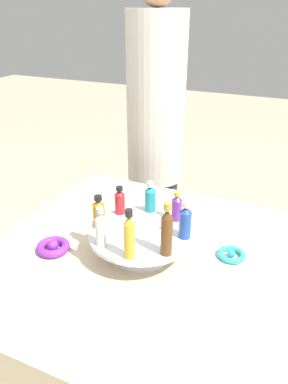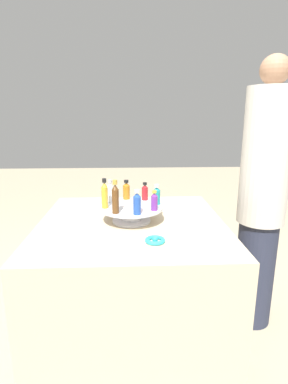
# 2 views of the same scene
# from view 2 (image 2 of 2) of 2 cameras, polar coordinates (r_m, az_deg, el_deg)

# --- Properties ---
(ground_plane) EXTENTS (12.00, 12.00, 0.00)m
(ground_plane) POSITION_cam_2_polar(r_m,az_deg,el_deg) (1.88, -1.98, -28.63)
(ground_plane) COLOR tan
(party_table) EXTENTS (0.89, 0.89, 0.78)m
(party_table) POSITION_cam_2_polar(r_m,az_deg,el_deg) (1.64, -2.11, -18.59)
(party_table) COLOR beige
(party_table) RESTS_ON ground_plane
(display_stand) EXTENTS (0.30, 0.30, 0.08)m
(display_stand) POSITION_cam_2_polar(r_m,az_deg,el_deg) (1.44, -2.27, -3.69)
(display_stand) COLOR silver
(display_stand) RESTS_ON party_table
(bottle_teal) EXTENTS (0.03, 0.03, 0.10)m
(bottle_teal) POSITION_cam_2_polar(r_m,az_deg,el_deg) (1.45, 2.57, -0.61)
(bottle_teal) COLOR teal
(bottle_teal) RESTS_ON display_stand
(bottle_red) EXTENTS (0.03, 0.03, 0.09)m
(bottle_red) POSITION_cam_2_polar(r_m,az_deg,el_deg) (1.52, 0.30, 0.02)
(bottle_red) COLOR #B21E23
(bottle_red) RESTS_ON display_stand
(bottle_amber) EXTENTS (0.04, 0.04, 0.10)m
(bottle_amber) POSITION_cam_2_polar(r_m,az_deg,el_deg) (1.54, -3.24, 0.31)
(bottle_amber) COLOR #AD6B19
(bottle_amber) RESTS_ON display_stand
(bottle_clear) EXTENTS (0.03, 0.03, 0.11)m
(bottle_clear) POSITION_cam_2_polar(r_m,az_deg,el_deg) (1.49, -6.34, 0.01)
(bottle_clear) COLOR silver
(bottle_clear) RESTS_ON display_stand
(bottle_gold) EXTENTS (0.03, 0.03, 0.14)m
(bottle_gold) POSITION_cam_2_polar(r_m,az_deg,el_deg) (1.40, -7.36, -0.49)
(bottle_gold) COLOR gold
(bottle_gold) RESTS_ON display_stand
(bottle_brown) EXTENTS (0.03, 0.03, 0.15)m
(bottle_brown) POSITION_cam_2_polar(r_m,az_deg,el_deg) (1.32, -5.32, -1.17)
(bottle_brown) COLOR brown
(bottle_brown) RESTS_ON display_stand
(bottle_blue) EXTENTS (0.03, 0.03, 0.11)m
(bottle_blue) POSITION_cam_2_polar(r_m,az_deg,el_deg) (1.30, -1.18, -2.11)
(bottle_blue) COLOR #234CAD
(bottle_blue) RESTS_ON display_stand
(bottle_purple) EXTENTS (0.03, 0.03, 0.09)m
(bottle_purple) POSITION_cam_2_polar(r_m,az_deg,el_deg) (1.36, 2.13, -1.75)
(bottle_purple) COLOR #702D93
(bottle_purple) RESTS_ON display_stand
(ribbon_bow_teal) EXTENTS (0.08, 0.08, 0.02)m
(ribbon_bow_teal) POSITION_cam_2_polar(r_m,az_deg,el_deg) (1.23, 2.29, -9.14)
(ribbon_bow_teal) COLOR #2DB7CC
(ribbon_bow_teal) RESTS_ON party_table
(ribbon_bow_purple) EXTENTS (0.10, 0.10, 0.04)m
(ribbon_bow_purple) POSITION_cam_2_polar(r_m,az_deg,el_deg) (1.69, -5.52, -2.33)
(ribbon_bow_purple) COLOR purple
(ribbon_bow_purple) RESTS_ON party_table
(person_figure) EXTENTS (0.27, 0.27, 1.59)m
(person_figure) POSITION_cam_2_polar(r_m,az_deg,el_deg) (1.88, 21.64, -1.32)
(person_figure) COLOR #282D42
(person_figure) RESTS_ON ground_plane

